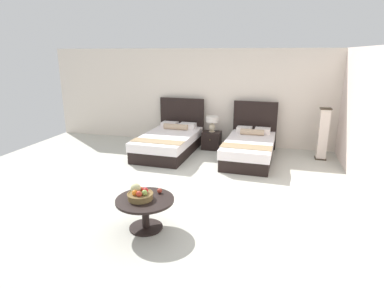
% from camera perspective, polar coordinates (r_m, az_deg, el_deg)
% --- Properties ---
extents(ground_plane, '(9.97, 9.92, 0.02)m').
position_cam_1_polar(ground_plane, '(6.32, -1.02, -7.38)').
color(ground_plane, beige).
extents(wall_back, '(9.97, 0.12, 2.61)m').
position_cam_1_polar(wall_back, '(8.96, 4.69, 8.28)').
color(wall_back, silver).
rests_on(wall_back, ground).
extents(wall_side_right, '(0.12, 5.52, 2.61)m').
position_cam_1_polar(wall_side_right, '(6.28, 29.27, 2.98)').
color(wall_side_right, silver).
rests_on(wall_side_right, ground).
extents(bed_near_window, '(1.32, 2.26, 1.27)m').
position_cam_1_polar(bed_near_window, '(8.27, -4.00, 0.47)').
color(bed_near_window, black).
rests_on(bed_near_window, ground).
extents(bed_near_corner, '(1.18, 2.16, 1.27)m').
position_cam_1_polar(bed_near_corner, '(7.86, 10.20, -0.59)').
color(bed_near_corner, black).
rests_on(bed_near_corner, ground).
extents(nightstand, '(0.48, 0.45, 0.46)m').
position_cam_1_polar(nightstand, '(8.59, 3.51, 0.66)').
color(nightstand, black).
rests_on(nightstand, ground).
extents(table_lamp, '(0.33, 0.33, 0.41)m').
position_cam_1_polar(table_lamp, '(8.49, 3.60, 4.01)').
color(table_lamp, beige).
rests_on(table_lamp, nightstand).
extents(coffee_table, '(0.84, 0.84, 0.47)m').
position_cam_1_polar(coffee_table, '(4.77, -8.34, -10.97)').
color(coffee_table, black).
rests_on(coffee_table, ground).
extents(fruit_bowl, '(0.37, 0.37, 0.22)m').
position_cam_1_polar(fruit_bowl, '(4.69, -9.31, -8.79)').
color(fruit_bowl, olive).
rests_on(fruit_bowl, coffee_table).
extents(loose_apple, '(0.07, 0.07, 0.07)m').
position_cam_1_polar(loose_apple, '(4.85, -5.80, -8.28)').
color(loose_apple, '#AD392A').
rests_on(loose_apple, coffee_table).
extents(floor_lamp_corner, '(0.26, 0.26, 1.25)m').
position_cam_1_polar(floor_lamp_corner, '(8.26, 22.29, 1.65)').
color(floor_lamp_corner, '#372C1F').
rests_on(floor_lamp_corner, ground).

